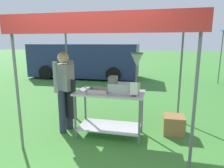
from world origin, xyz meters
TOP-DOWN VIEW (x-y plane):
  - ground_plane at (0.00, 6.00)m, footprint 70.00×70.00m
  - stall_canopy at (0.21, 1.32)m, footprint 2.92×2.08m
  - donut_cart at (0.21, 1.22)m, footprint 1.29×0.65m
  - donut_tray at (0.03, 1.15)m, footprint 0.39×0.29m
  - donut_fryer at (0.53, 1.22)m, footprint 0.61×0.28m
  - menu_sign at (0.69, 1.02)m, footprint 0.13×0.05m
  - vendor at (-0.71, 1.25)m, footprint 0.47×0.53m
  - supply_crate at (1.43, 1.60)m, footprint 0.41×0.40m
  - van_navy at (-2.57, 7.35)m, footprint 5.42×2.20m

SIDE VIEW (x-z plane):
  - ground_plane at x=0.00m, z-range 0.00..0.00m
  - supply_crate at x=1.43m, z-range 0.00..0.37m
  - donut_cart at x=0.21m, z-range 0.18..1.06m
  - van_navy at x=-2.57m, z-range 0.03..1.72m
  - donut_tray at x=0.03m, z-range 0.87..0.94m
  - vendor at x=-0.71m, z-range 0.10..1.71m
  - menu_sign at x=0.69m, z-range 0.86..1.11m
  - donut_fryer at x=0.53m, z-range 0.75..1.48m
  - stall_canopy at x=0.21m, z-range 1.01..3.20m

